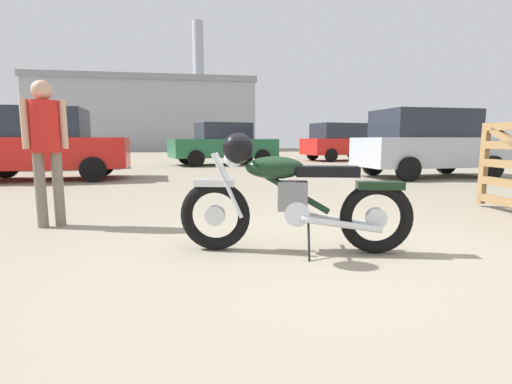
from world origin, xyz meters
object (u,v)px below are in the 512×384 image
object	(u,v)px
dark_sedan_left	(41,143)
red_hatchback_near	(39,142)
blue_hatchback_right	(428,143)
bystander	(46,138)
silver_sedan_mid	(223,144)
vintage_motorcycle	(289,198)
white_estate_far	(342,142)

from	to	relation	value
dark_sedan_left	red_hatchback_near	bearing A→B (deg)	105.89
red_hatchback_near	blue_hatchback_right	distance (m)	12.57
bystander	silver_sedan_mid	bearing A→B (deg)	-35.63
vintage_motorcycle	blue_hatchback_right	xyz separation A→B (m)	(5.67, 5.67, 0.43)
bystander	blue_hatchback_right	world-z (taller)	blue_hatchback_right
vintage_motorcycle	dark_sedan_left	xyz separation A→B (m)	(-4.18, 7.14, 0.43)
blue_hatchback_right	dark_sedan_left	bearing A→B (deg)	171.59
red_hatchback_near	white_estate_far	xyz separation A→B (m)	(12.55, 2.40, 0.00)
silver_sedan_mid	blue_hatchback_right	xyz separation A→B (m)	(4.67, -6.30, 0.08)
vintage_motorcycle	bystander	world-z (taller)	bystander
bystander	blue_hatchback_right	distance (m)	9.06
dark_sedan_left	silver_sedan_mid	bearing A→B (deg)	40.73
bystander	blue_hatchback_right	xyz separation A→B (m)	(8.07, 4.12, -0.10)
red_hatchback_near	silver_sedan_mid	world-z (taller)	red_hatchback_near
red_hatchback_near	blue_hatchback_right	xyz separation A→B (m)	(11.22, -5.66, 0.00)
white_estate_far	blue_hatchback_right	distance (m)	8.17
vintage_motorcycle	red_hatchback_near	xyz separation A→B (m)	(-5.55, 11.33, 0.43)
bystander	white_estate_far	bearing A→B (deg)	-55.21
white_estate_far	silver_sedan_mid	size ratio (longest dim) A/B	0.93
bystander	red_hatchback_near	distance (m)	10.27
vintage_motorcycle	silver_sedan_mid	size ratio (longest dim) A/B	0.46
bystander	white_estate_far	size ratio (longest dim) A/B	0.40
dark_sedan_left	white_estate_far	world-z (taller)	same
bystander	blue_hatchback_right	size ratio (longest dim) A/B	0.43
dark_sedan_left	blue_hatchback_right	distance (m)	9.96
vintage_motorcycle	white_estate_far	xyz separation A→B (m)	(7.00, 13.73, 0.43)
silver_sedan_mid	blue_hatchback_right	size ratio (longest dim) A/B	1.14
white_estate_far	blue_hatchback_right	xyz separation A→B (m)	(-1.33, -8.06, 0.00)
red_hatchback_near	blue_hatchback_right	bearing A→B (deg)	-34.49
white_estate_far	silver_sedan_mid	distance (m)	6.25
dark_sedan_left	silver_sedan_mid	distance (m)	7.08
vintage_motorcycle	red_hatchback_near	bearing A→B (deg)	-47.17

